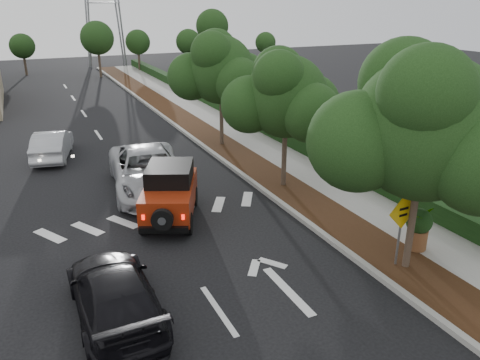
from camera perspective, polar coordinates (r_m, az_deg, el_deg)
ground at (r=12.11m, az=-2.64°, el=-15.59°), size 120.00×120.00×0.00m
curb at (r=23.68m, az=-3.51°, el=3.43°), size 0.20×70.00×0.15m
planting_strip at (r=24.05m, az=-1.29°, el=3.70°), size 1.80×70.00×0.12m
sidewalk at (r=24.84m, az=2.73°, el=4.25°), size 2.00×70.00×0.12m
hedge at (r=25.40m, az=5.56°, el=5.36°), size 0.80×70.00×0.80m
transmission_tower at (r=58.28m, az=-15.76°, el=13.15°), size 7.00×4.00×28.00m
street_tree_near at (r=14.48m, az=19.46°, el=-10.21°), size 3.80×3.80×5.92m
street_tree_mid at (r=19.44m, az=5.27°, el=-0.86°), size 3.20×3.20×5.32m
street_tree_far at (r=24.94m, az=-2.22°, el=4.19°), size 3.40×3.40×5.62m
red_jeep at (r=16.56m, az=-8.49°, el=-1.38°), size 2.91×3.91×1.91m
silver_suv_ahead at (r=19.13m, az=-11.14°, el=1.13°), size 3.48×6.32×1.68m
black_suv_oncoming at (r=11.88m, az=-15.06°, el=-13.26°), size 1.88×4.60×1.33m
silver_sedan_oncoming at (r=24.51m, az=-21.93°, el=4.03°), size 2.33×4.39×1.37m
speed_hump_sign at (r=13.77m, az=19.11°, el=-4.68°), size 1.03×0.10×2.19m
terracotta_planter at (r=15.11m, az=20.95°, el=-5.11°), size 0.78×0.78×1.36m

